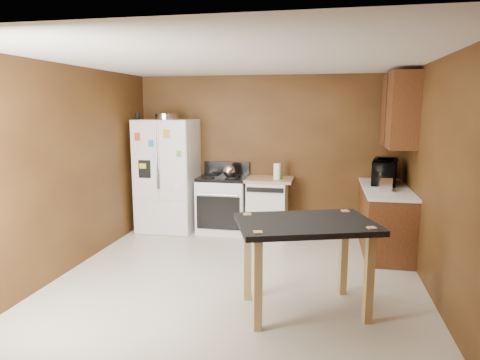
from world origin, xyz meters
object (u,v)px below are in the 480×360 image
(toaster, at_px, (385,183))
(dishwasher, at_px, (267,205))
(refrigerator, at_px, (168,175))
(pen_cup, at_px, (138,116))
(paper_towel, at_px, (277,172))
(green_canister, at_px, (279,175))
(roasting_pan, at_px, (167,116))
(kettle, at_px, (229,171))
(gas_range, at_px, (223,203))
(island, at_px, (305,235))
(microwave, at_px, (385,173))

(toaster, relative_size, dishwasher, 0.28)
(refrigerator, bearing_deg, pen_cup, -167.22)
(paper_towel, xyz_separation_m, green_canister, (0.03, 0.10, -0.07))
(roasting_pan, xyz_separation_m, dishwasher, (1.62, 0.07, -1.39))
(refrigerator, bearing_deg, kettle, 0.93)
(refrigerator, bearing_deg, toaster, -10.88)
(toaster, bearing_deg, gas_range, 161.44)
(roasting_pan, xyz_separation_m, kettle, (1.01, 0.00, -0.85))
(green_canister, relative_size, gas_range, 0.10)
(pen_cup, distance_m, toaster, 3.87)
(island, bearing_deg, microwave, 66.67)
(paper_towel, height_order, gas_range, paper_towel)
(microwave, relative_size, refrigerator, 0.33)
(kettle, bearing_deg, green_canister, 5.74)
(refrigerator, bearing_deg, island, -46.61)
(kettle, distance_m, gas_range, 0.55)
(roasting_pan, relative_size, refrigerator, 0.21)
(paper_towel, distance_m, dishwasher, 0.59)
(green_canister, distance_m, refrigerator, 1.82)
(green_canister, distance_m, dishwasher, 0.52)
(toaster, height_order, microwave, microwave)
(paper_towel, xyz_separation_m, toaster, (1.51, -0.63, -0.02))
(paper_towel, distance_m, refrigerator, 1.79)
(kettle, height_order, green_canister, kettle)
(toaster, height_order, dishwasher, toaster)
(microwave, xyz_separation_m, island, (-1.01, -2.35, -0.29))
(refrigerator, height_order, gas_range, refrigerator)
(green_canister, relative_size, dishwasher, 0.12)
(microwave, distance_m, dishwasher, 1.84)
(pen_cup, height_order, toaster, pen_cup)
(gas_range, bearing_deg, toaster, -16.22)
(refrigerator, xyz_separation_m, gas_range, (0.91, 0.06, -0.44))
(roasting_pan, bearing_deg, gas_range, 3.09)
(green_canister, height_order, gas_range, gas_range)
(refrigerator, distance_m, gas_range, 1.01)
(kettle, height_order, gas_range, same)
(green_canister, relative_size, microwave, 0.18)
(pen_cup, bearing_deg, refrigerator, 12.78)
(kettle, distance_m, microwave, 2.34)
(toaster, relative_size, island, 0.17)
(microwave, bearing_deg, kettle, 97.87)
(green_canister, xyz_separation_m, gas_range, (-0.90, -0.04, -0.48))
(kettle, xyz_separation_m, gas_range, (-0.11, 0.04, -0.54))
(pen_cup, xyz_separation_m, toaster, (3.73, -0.53, -0.86))
(gas_range, bearing_deg, pen_cup, -173.23)
(green_canister, xyz_separation_m, dishwasher, (-0.18, -0.01, -0.49))
(microwave, bearing_deg, paper_towel, 97.05)
(microwave, xyz_separation_m, refrigerator, (-3.35, 0.12, -0.16))
(kettle, relative_size, microwave, 0.34)
(roasting_pan, bearing_deg, refrigerator, -119.08)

